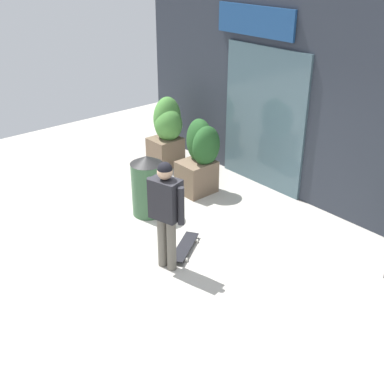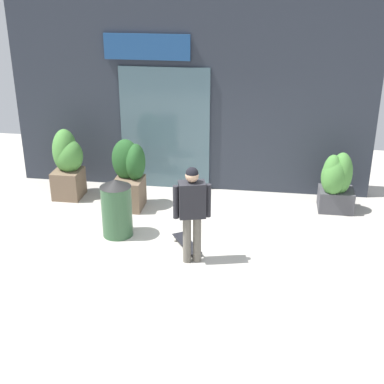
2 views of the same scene
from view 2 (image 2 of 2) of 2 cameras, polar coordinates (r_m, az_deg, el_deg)
ground_plane at (r=8.85m, az=-3.11°, el=-6.54°), size 12.00×12.00×0.00m
building_facade at (r=10.91m, az=-0.33°, el=10.11°), size 7.32×0.31×3.89m
skateboarder at (r=8.18m, az=0.00°, el=-1.49°), size 0.57×0.36×1.60m
skateboard at (r=9.00m, az=-0.57°, el=-5.51°), size 0.61×0.79×0.08m
planter_box_left at (r=10.32m, az=-6.64°, el=2.03°), size 0.65×0.71×1.34m
planter_box_right at (r=11.01m, az=-13.11°, el=3.19°), size 0.61×0.70×1.39m
planter_box_mid at (r=10.43m, az=15.07°, el=1.09°), size 0.65×0.64×1.17m
trash_bin at (r=9.28m, az=-8.03°, el=-1.65°), size 0.53×0.53×1.04m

